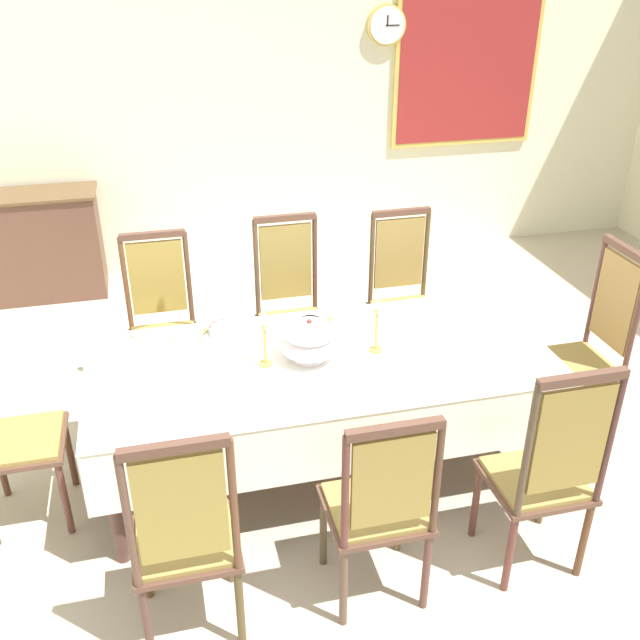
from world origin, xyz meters
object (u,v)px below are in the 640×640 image
at_px(chair_south_b, 380,504).
at_px(chair_south_c, 547,470).
at_px(chair_north_b, 290,305).
at_px(chair_head_west, 1,423).
at_px(chair_south_a, 185,535).
at_px(bowl_near_right, 225,328).
at_px(dining_table, 322,370).
at_px(framed_painting, 467,63).
at_px(chair_north_a, 162,321).
at_px(chair_head_east, 589,344).
at_px(candlestick_east, 376,328).
at_px(sideboard, 14,247).
at_px(mounted_clock, 386,25).
at_px(candlestick_west, 265,342).
at_px(bowl_near_left, 310,323).
at_px(soup_tureen, 309,340).
at_px(spoon_secondary, 204,332).
at_px(chair_north_c, 403,294).
at_px(spoon_primary, 330,320).

height_order(chair_south_b, chair_south_c, chair_south_c).
relative_size(chair_north_b, chair_head_west, 0.97).
height_order(chair_south_a, bowl_near_right, chair_south_a).
height_order(dining_table, framed_painting, framed_painting).
distance_m(chair_south_b, chair_north_b, 1.90).
bearing_deg(chair_north_a, chair_head_east, 158.68).
height_order(chair_head_west, framed_painting, framed_painting).
bearing_deg(candlestick_east, chair_north_a, 139.36).
xyz_separation_m(chair_north_a, framed_painting, (2.92, 2.11, 1.17)).
relative_size(sideboard, mounted_clock, 4.24).
xyz_separation_m(bowl_near_right, sideboard, (-1.48, 2.41, -0.31)).
height_order(chair_head_east, candlestick_west, chair_head_east).
bearing_deg(bowl_near_left, chair_north_b, 89.82).
distance_m(chair_south_b, candlestick_west, 1.05).
bearing_deg(soup_tureen, spoon_secondary, 140.12).
bearing_deg(mounted_clock, dining_table, -113.50).
relative_size(chair_north_b, chair_north_c, 1.02).
xyz_separation_m(spoon_primary, spoon_secondary, (-0.73, 0.04, 0.00)).
distance_m(chair_south_b, chair_south_c, 0.79).
xyz_separation_m(dining_table, chair_south_b, (0.02, -0.94, -0.12)).
bearing_deg(chair_south_a, sideboard, 106.83).
bearing_deg(soup_tureen, mounted_clock, 65.47).
bearing_deg(mounted_clock, bowl_near_left, -115.88).
relative_size(spoon_primary, mounted_clock, 0.52).
xyz_separation_m(chair_north_a, candlestick_east, (1.11, -0.95, 0.31)).
height_order(candlestick_east, spoon_secondary, candlestick_east).
distance_m(chair_south_c, spoon_primary, 1.50).
bearing_deg(spoon_primary, bowl_near_right, -170.45).
distance_m(chair_north_b, chair_north_c, 0.78).
bearing_deg(dining_table, candlestick_east, -0.00).
bearing_deg(chair_north_b, candlestick_west, 71.13).
xyz_separation_m(chair_north_a, chair_head_west, (-0.82, -0.95, 0.03)).
bearing_deg(spoon_primary, candlestick_east, -58.05).
xyz_separation_m(chair_south_c, bowl_near_left, (-0.79, 1.32, 0.17)).
bearing_deg(framed_painting, dining_table, -124.60).
relative_size(dining_table, chair_north_a, 2.16).
bearing_deg(dining_table, soup_tureen, -180.00).
relative_size(chair_north_a, chair_north_c, 0.99).
bearing_deg(chair_north_b, chair_south_b, 90.00).
distance_m(chair_south_a, framed_painting, 5.10).
bearing_deg(spoon_primary, chair_south_a, -114.81).
bearing_deg(spoon_secondary, chair_north_c, 34.59).
xyz_separation_m(chair_south_b, framed_painting, (2.09, 4.01, 1.19)).
bearing_deg(soup_tureen, framed_painting, 54.58).
bearing_deg(bowl_near_left, chair_north_c, 36.69).
relative_size(chair_south_b, spoon_secondary, 6.05).
bearing_deg(chair_south_a, chair_head_east, 21.31).
height_order(chair_south_a, mounted_clock, mounted_clock).
relative_size(chair_north_b, candlestick_east, 3.27).
distance_m(chair_north_a, framed_painting, 3.79).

